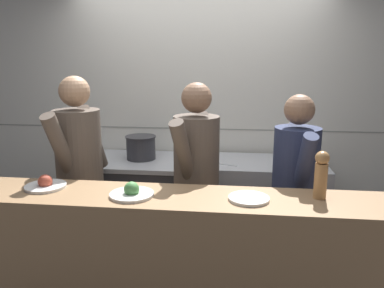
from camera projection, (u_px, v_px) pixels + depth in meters
wall_back_tiled at (200, 114)px, 3.82m from camera, size 8.00×0.06×2.60m
oven_range at (136, 204)px, 3.68m from camera, size 1.15×0.71×0.91m
prep_counter at (259, 209)px, 3.55m from camera, size 1.17×0.65×0.92m
pass_counter at (178, 273)px, 2.38m from camera, size 2.82×0.45×1.03m
stock_pot at (141, 147)px, 3.57m from camera, size 0.29×0.29×0.22m
chefs_knife at (216, 163)px, 3.40m from camera, size 0.34×0.15×0.02m
plated_dish_main at (45, 184)px, 2.41m from camera, size 0.26×0.26×0.09m
plated_dish_appetiser at (132, 192)px, 2.26m from camera, size 0.27×0.27×0.09m
plated_dish_dessert at (249, 198)px, 2.20m from camera, size 0.24×0.24×0.02m
pepper_mill at (321, 174)px, 2.20m from camera, size 0.08×0.08×0.29m
chef_head_cook at (80, 176)px, 2.90m from camera, size 0.41×0.76×1.73m
chef_sous at (196, 182)px, 2.83m from camera, size 0.44×0.72×1.68m
chef_line at (294, 192)px, 2.74m from camera, size 0.36×0.70×1.61m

